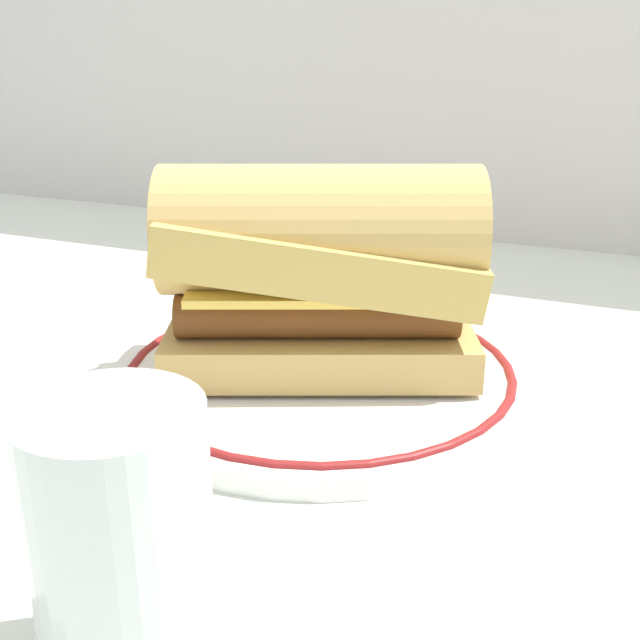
# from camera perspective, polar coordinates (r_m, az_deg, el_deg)

# --- Properties ---
(ground_plane) EXTENTS (1.50, 1.50, 0.00)m
(ground_plane) POSITION_cam_1_polar(r_m,az_deg,el_deg) (0.49, 0.43, -5.70)
(ground_plane) COLOR silver
(plate) EXTENTS (0.27, 0.27, 0.01)m
(plate) POSITION_cam_1_polar(r_m,az_deg,el_deg) (0.51, -0.00, -3.92)
(plate) COLOR white
(plate) RESTS_ON ground_plane
(sausage_sandwich) EXTENTS (0.21, 0.16, 0.13)m
(sausage_sandwich) POSITION_cam_1_polar(r_m,az_deg,el_deg) (0.48, -0.00, 3.90)
(sausage_sandwich) COLOR tan
(sausage_sandwich) RESTS_ON plate
(drinking_glass) EXTENTS (0.06, 0.06, 0.10)m
(drinking_glass) POSITION_cam_1_polar(r_m,az_deg,el_deg) (0.29, -14.00, -16.57)
(drinking_glass) COLOR silver
(drinking_glass) RESTS_ON ground_plane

